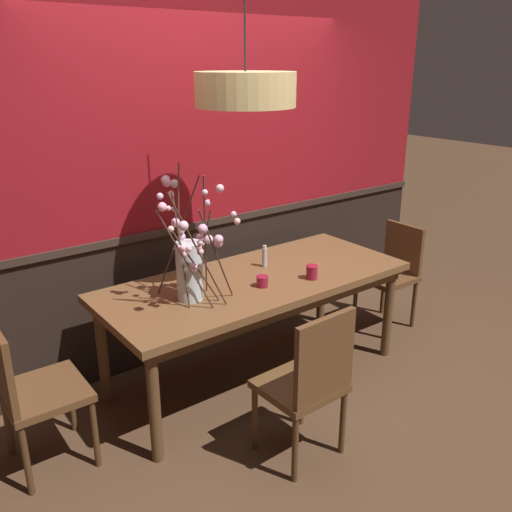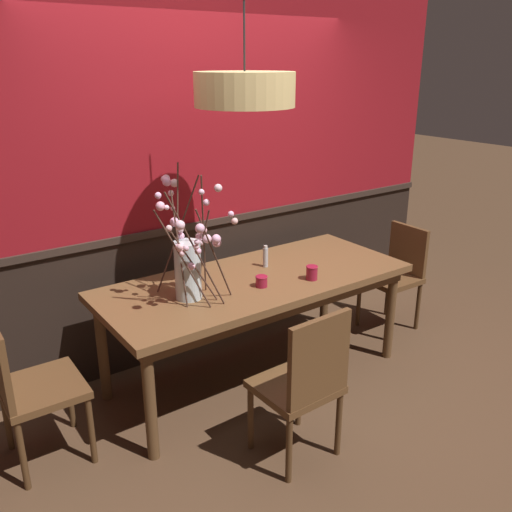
% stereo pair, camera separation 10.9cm
% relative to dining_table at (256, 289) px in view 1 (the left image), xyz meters
% --- Properties ---
extents(ground_plane, '(24.00, 24.00, 0.00)m').
position_rel_dining_table_xyz_m(ground_plane, '(0.00, 0.00, -0.69)').
color(ground_plane, '#4C3321').
extents(back_wall, '(4.66, 0.14, 2.78)m').
position_rel_dining_table_xyz_m(back_wall, '(0.00, 0.69, 0.69)').
color(back_wall, black).
rests_on(back_wall, ground).
extents(dining_table, '(2.17, 0.92, 0.78)m').
position_rel_dining_table_xyz_m(dining_table, '(0.00, 0.00, 0.00)').
color(dining_table, brown).
rests_on(dining_table, ground).
extents(chair_head_east_end, '(0.43, 0.41, 0.88)m').
position_rel_dining_table_xyz_m(chair_head_east_end, '(1.45, -0.02, -0.20)').
color(chair_head_east_end, brown).
rests_on(chair_head_east_end, ground).
extents(chair_far_side_right, '(0.44, 0.43, 0.89)m').
position_rel_dining_table_xyz_m(chair_far_side_right, '(0.36, 0.89, -0.19)').
color(chair_far_side_right, brown).
rests_on(chair_far_side_right, ground).
extents(chair_head_west_end, '(0.44, 0.47, 0.92)m').
position_rel_dining_table_xyz_m(chair_head_west_end, '(-1.55, -0.00, -0.18)').
color(chair_head_west_end, brown).
rests_on(chair_head_west_end, ground).
extents(chair_near_side_left, '(0.45, 0.42, 0.94)m').
position_rel_dining_table_xyz_m(chair_near_side_left, '(-0.29, -0.87, -0.17)').
color(chair_near_side_left, brown).
rests_on(chair_near_side_left, ground).
extents(vase_with_blossoms, '(0.48, 0.65, 0.83)m').
position_rel_dining_table_xyz_m(vase_with_blossoms, '(-0.54, -0.04, 0.33)').
color(vase_with_blossoms, silver).
rests_on(vase_with_blossoms, dining_table).
extents(candle_holder_nearer_center, '(0.08, 0.08, 0.07)m').
position_rel_dining_table_xyz_m(candle_holder_nearer_center, '(-0.06, -0.15, 0.12)').
color(candle_holder_nearer_center, maroon).
rests_on(candle_holder_nearer_center, dining_table).
extents(candle_holder_nearer_edge, '(0.08, 0.08, 0.10)m').
position_rel_dining_table_xyz_m(candle_holder_nearer_edge, '(0.29, -0.25, 0.13)').
color(candle_holder_nearer_edge, maroon).
rests_on(candle_holder_nearer_edge, dining_table).
extents(condiment_bottle, '(0.04, 0.04, 0.16)m').
position_rel_dining_table_xyz_m(condiment_bottle, '(0.18, 0.13, 0.16)').
color(condiment_bottle, '#ADADB2').
rests_on(condiment_bottle, dining_table).
extents(pendant_lamp, '(0.60, 0.60, 0.86)m').
position_rel_dining_table_xyz_m(pendant_lamp, '(-0.13, -0.07, 1.33)').
color(pendant_lamp, tan).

